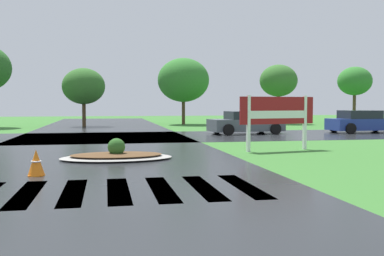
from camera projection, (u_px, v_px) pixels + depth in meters
name	position (u px, v px, depth m)	size (l,w,h in m)	color
asphalt_roadway	(99.00, 162.00, 13.63)	(9.01, 80.00, 0.01)	#232628
asphalt_cross_road	(102.00, 137.00, 23.75)	(90.00, 8.11, 0.01)	#232628
crosswalk_stripes	(96.00, 191.00, 9.19)	(6.75, 2.94, 0.01)	white
estate_billboard	(277.00, 113.00, 17.07)	(3.15, 0.67, 2.10)	white
median_island	(116.00, 155.00, 14.43)	(3.58, 2.11, 0.68)	#9E9B93
car_dark_suv	(245.00, 123.00, 26.44)	(4.44, 2.48, 1.33)	#4C545B
car_silver_hatch	(363.00, 122.00, 27.53)	(4.38, 2.19, 1.37)	navy
traffic_cone	(36.00, 163.00, 11.15)	(0.42, 0.42, 0.66)	orange
background_treeline	(110.00, 77.00, 36.22)	(43.50, 6.51, 6.16)	#4C3823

